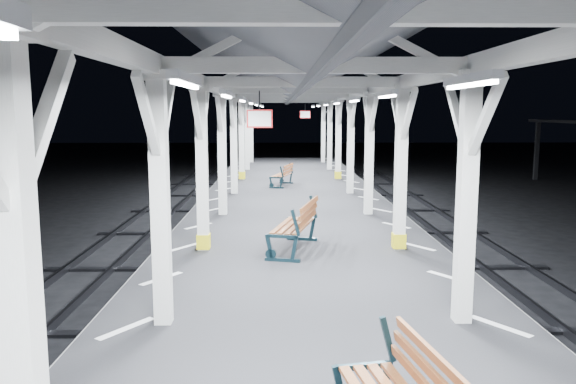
{
  "coord_description": "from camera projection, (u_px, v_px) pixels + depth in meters",
  "views": [
    {
      "loc": [
        -0.45,
        -9.21,
        3.8
      ],
      "look_at": [
        -0.28,
        1.95,
        2.2
      ],
      "focal_mm": 35.0,
      "sensor_mm": 36.0,
      "label": 1
    }
  ],
  "objects": [
    {
      "name": "track_left",
      "position": [
        13.0,
        332.0,
        9.57
      ],
      "size": [
        2.2,
        60.0,
        0.16
      ],
      "color": "#2D2D33",
      "rests_on": "ground"
    },
    {
      "name": "canopy",
      "position": [
        307.0,
        64.0,
        8.99
      ],
      "size": [
        5.4,
        49.0,
        4.65
      ],
      "color": "silver",
      "rests_on": "platform"
    },
    {
      "name": "bench_mid",
      "position": [
        298.0,
        224.0,
        11.33
      ],
      "size": [
        1.12,
        1.99,
        1.02
      ],
      "rotation": [
        0.0,
        0.0,
        -0.24
      ],
      "color": "#10242C",
      "rests_on": "platform"
    },
    {
      "name": "bench_far",
      "position": [
        284.0,
        174.0,
        21.27
      ],
      "size": [
        0.94,
        1.63,
        0.83
      ],
      "rotation": [
        0.0,
        0.0,
        -0.26
      ],
      "color": "#10242C",
      "rests_on": "platform"
    },
    {
      "name": "hazard_stripes_right",
      "position": [
        450.0,
        277.0,
        9.56
      ],
      "size": [
        1.0,
        48.0,
        0.01
      ],
      "primitive_type": "cube",
      "color": "silver",
      "rests_on": "platform"
    },
    {
      "name": "platform",
      "position": [
        306.0,
        306.0,
        9.59
      ],
      "size": [
        6.0,
        50.0,
        1.0
      ],
      "primitive_type": "cube",
      "color": "black",
      "rests_on": "ground"
    },
    {
      "name": "ground",
      "position": [
        306.0,
        334.0,
        9.66
      ],
      "size": [
        120.0,
        120.0,
        0.0
      ],
      "primitive_type": "plane",
      "color": "black",
      "rests_on": "ground"
    },
    {
      "name": "hazard_stripes_left",
      "position": [
        161.0,
        279.0,
        9.48
      ],
      "size": [
        1.0,
        48.0,
        0.01
      ],
      "primitive_type": "cube",
      "color": "silver",
      "rests_on": "platform"
    }
  ]
}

